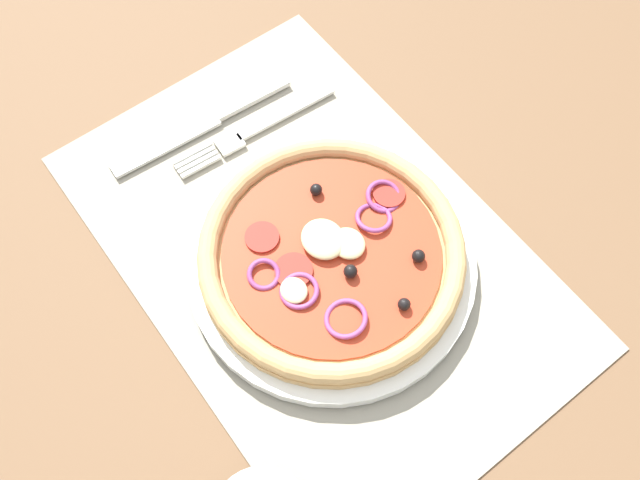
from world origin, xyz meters
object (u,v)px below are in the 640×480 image
at_px(knife, 201,125).
at_px(pizza, 330,255).
at_px(plate, 329,263).
at_px(fork, 248,133).

bearing_deg(knife, pizza, 96.08).
distance_m(plate, fork, 0.16).
bearing_deg(plate, pizza, -104.22).
bearing_deg(fork, pizza, 85.78).
relative_size(pizza, fork, 1.30).
bearing_deg(pizza, knife, 2.54).
xyz_separation_m(plate, knife, (0.20, 0.01, -0.00)).
height_order(pizza, fork, pizza).
xyz_separation_m(plate, pizza, (-0.00, -0.00, 0.02)).
xyz_separation_m(plate, fork, (0.16, -0.02, -0.01)).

